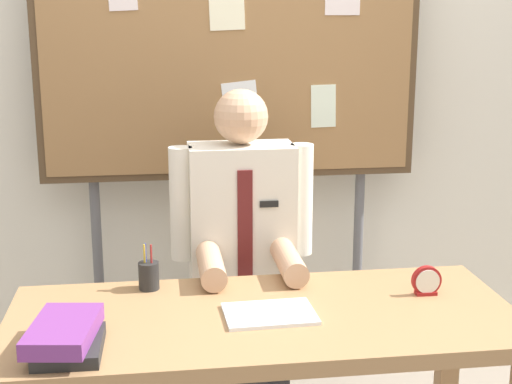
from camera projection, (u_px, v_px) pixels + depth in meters
back_wall at (226, 86)px, 3.28m from camera, size 6.40×0.08×2.70m
desk at (264, 343)px, 2.32m from camera, size 1.61×0.69×0.75m
person at (242, 279)px, 2.88m from camera, size 0.55×0.56×1.40m
bulletin_board at (230, 60)px, 3.05m from camera, size 1.61×0.09×2.03m
book_stack at (66, 337)px, 2.03m from camera, size 0.21×0.30×0.09m
open_notebook at (270, 314)px, 2.28m from camera, size 0.29×0.21×0.01m
desk_clock at (426, 282)px, 2.44m from camera, size 0.10×0.04×0.10m
pen_holder at (149, 275)px, 2.49m from camera, size 0.07×0.07×0.16m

